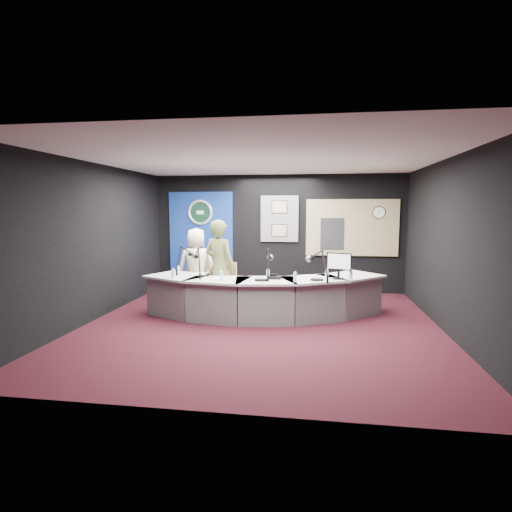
# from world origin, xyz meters

# --- Properties ---
(ground) EXTENTS (6.00, 6.00, 0.00)m
(ground) POSITION_xyz_m (0.00, 0.00, 0.00)
(ground) COLOR black
(ground) RESTS_ON ground
(ceiling) EXTENTS (6.00, 6.00, 0.02)m
(ceiling) POSITION_xyz_m (0.00, 0.00, 2.80)
(ceiling) COLOR silver
(ceiling) RESTS_ON ground
(wall_back) EXTENTS (6.00, 0.02, 2.80)m
(wall_back) POSITION_xyz_m (0.00, 3.00, 1.40)
(wall_back) COLOR black
(wall_back) RESTS_ON ground
(wall_front) EXTENTS (6.00, 0.02, 2.80)m
(wall_front) POSITION_xyz_m (0.00, -3.00, 1.40)
(wall_front) COLOR black
(wall_front) RESTS_ON ground
(wall_left) EXTENTS (0.02, 6.00, 2.80)m
(wall_left) POSITION_xyz_m (-3.00, 0.00, 1.40)
(wall_left) COLOR black
(wall_left) RESTS_ON ground
(wall_right) EXTENTS (0.02, 6.00, 2.80)m
(wall_right) POSITION_xyz_m (3.00, 0.00, 1.40)
(wall_right) COLOR black
(wall_right) RESTS_ON ground
(broadcast_desk) EXTENTS (4.50, 1.90, 0.75)m
(broadcast_desk) POSITION_xyz_m (-0.05, 0.55, 0.38)
(broadcast_desk) COLOR #B4B6B9
(broadcast_desk) RESTS_ON ground
(backdrop_panel) EXTENTS (1.60, 0.05, 2.30)m
(backdrop_panel) POSITION_xyz_m (-1.90, 2.97, 1.25)
(backdrop_panel) COLOR navy
(backdrop_panel) RESTS_ON wall_back
(agency_seal) EXTENTS (0.63, 0.07, 0.63)m
(agency_seal) POSITION_xyz_m (-1.90, 2.93, 1.90)
(agency_seal) COLOR silver
(agency_seal) RESTS_ON backdrop_panel
(seal_center) EXTENTS (0.48, 0.01, 0.48)m
(seal_center) POSITION_xyz_m (-1.90, 2.94, 1.90)
(seal_center) COLOR black
(seal_center) RESTS_ON backdrop_panel
(pinboard) EXTENTS (0.90, 0.04, 1.10)m
(pinboard) POSITION_xyz_m (0.05, 2.97, 1.75)
(pinboard) COLOR slate
(pinboard) RESTS_ON wall_back
(framed_photo_upper) EXTENTS (0.34, 0.02, 0.27)m
(framed_photo_upper) POSITION_xyz_m (0.05, 2.94, 2.03)
(framed_photo_upper) COLOR gray
(framed_photo_upper) RESTS_ON pinboard
(framed_photo_lower) EXTENTS (0.34, 0.02, 0.27)m
(framed_photo_lower) POSITION_xyz_m (0.05, 2.94, 1.47)
(framed_photo_lower) COLOR gray
(framed_photo_lower) RESTS_ON pinboard
(booth_window_frame) EXTENTS (2.12, 0.06, 1.32)m
(booth_window_frame) POSITION_xyz_m (1.75, 2.97, 1.55)
(booth_window_frame) COLOR tan
(booth_window_frame) RESTS_ON wall_back
(booth_glow) EXTENTS (2.00, 0.02, 1.20)m
(booth_glow) POSITION_xyz_m (1.75, 2.96, 1.55)
(booth_glow) COLOR #DEB28C
(booth_glow) RESTS_ON booth_window_frame
(equipment_rack) EXTENTS (0.55, 0.02, 0.75)m
(equipment_rack) POSITION_xyz_m (1.30, 2.94, 1.40)
(equipment_rack) COLOR black
(equipment_rack) RESTS_ON booth_window_frame
(wall_clock) EXTENTS (0.28, 0.01, 0.28)m
(wall_clock) POSITION_xyz_m (2.35, 2.94, 1.90)
(wall_clock) COLOR white
(wall_clock) RESTS_ON booth_window_frame
(armchair_left) EXTENTS (0.58, 0.58, 0.90)m
(armchair_left) POSITION_xyz_m (-1.59, 1.54, 0.45)
(armchair_left) COLOR tan
(armchair_left) RESTS_ON ground
(armchair_right) EXTENTS (0.75, 0.75, 1.04)m
(armchair_right) POSITION_xyz_m (-0.89, 0.73, 0.52)
(armchair_right) COLOR tan
(armchair_right) RESTS_ON ground
(draped_jacket) EXTENTS (0.51, 0.17, 0.70)m
(draped_jacket) POSITION_xyz_m (-1.57, 1.79, 0.62)
(draped_jacket) COLOR #696559
(draped_jacket) RESTS_ON armchair_left
(person_man) EXTENTS (0.86, 0.65, 1.58)m
(person_man) POSITION_xyz_m (-1.59, 1.54, 0.79)
(person_man) COLOR #FFEFCB
(person_man) RESTS_ON ground
(person_woman) EXTENTS (0.77, 0.65, 1.79)m
(person_woman) POSITION_xyz_m (-0.89, 0.73, 0.89)
(person_woman) COLOR #585F32
(person_woman) RESTS_ON ground
(computer_monitor) EXTENTS (0.44, 0.18, 0.31)m
(computer_monitor) POSITION_xyz_m (1.32, 0.48, 1.07)
(computer_monitor) COLOR black
(computer_monitor) RESTS_ON broadcast_desk
(desk_phone) EXTENTS (0.22, 0.18, 0.05)m
(desk_phone) POSITION_xyz_m (0.21, 0.35, 0.78)
(desk_phone) COLOR black
(desk_phone) RESTS_ON broadcast_desk
(headphones_near) EXTENTS (0.19, 0.19, 0.03)m
(headphones_near) POSITION_xyz_m (0.94, 0.29, 0.77)
(headphones_near) COLOR black
(headphones_near) RESTS_ON broadcast_desk
(headphones_far) EXTENTS (0.20, 0.20, 0.03)m
(headphones_far) POSITION_xyz_m (-0.02, 0.12, 0.77)
(headphones_far) COLOR black
(headphones_far) RESTS_ON broadcast_desk
(paper_stack) EXTENTS (0.34, 0.39, 0.00)m
(paper_stack) POSITION_xyz_m (-1.28, 0.68, 0.75)
(paper_stack) COLOR white
(paper_stack) RESTS_ON broadcast_desk
(notepad) EXTENTS (0.34, 0.39, 0.00)m
(notepad) POSITION_xyz_m (-0.80, 0.25, 0.75)
(notepad) COLOR white
(notepad) RESTS_ON broadcast_desk
(boom_mic_a) EXTENTS (0.23, 0.73, 0.60)m
(boom_mic_a) POSITION_xyz_m (-1.59, 0.77, 1.05)
(boom_mic_a) COLOR black
(boom_mic_a) RESTS_ON broadcast_desk
(boom_mic_b) EXTENTS (0.37, 0.69, 0.60)m
(boom_mic_b) POSITION_xyz_m (-1.23, 0.41, 1.05)
(boom_mic_b) COLOR black
(boom_mic_b) RESTS_ON broadcast_desk
(boom_mic_c) EXTENTS (0.16, 0.74, 0.60)m
(boom_mic_c) POSITION_xyz_m (0.10, 0.39, 1.05)
(boom_mic_c) COLOR black
(boom_mic_c) RESTS_ON broadcast_desk
(boom_mic_d) EXTENTS (0.44, 0.65, 0.60)m
(boom_mic_d) POSITION_xyz_m (0.95, 0.37, 1.05)
(boom_mic_d) COLOR black
(boom_mic_d) RESTS_ON broadcast_desk
(water_bottles) EXTENTS (3.21, 0.49, 0.18)m
(water_bottles) POSITION_xyz_m (-0.04, 0.29, 0.84)
(water_bottles) COLOR silver
(water_bottles) RESTS_ON broadcast_desk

